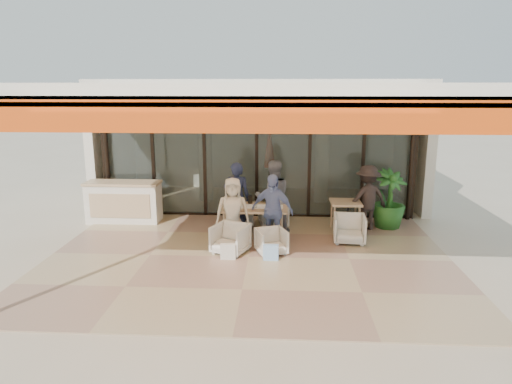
# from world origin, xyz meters

# --- Properties ---
(ground) EXTENTS (70.00, 70.00, 0.00)m
(ground) POSITION_xyz_m (0.00, 0.00, 0.00)
(ground) COLOR #C6B293
(ground) RESTS_ON ground
(terrace_floor) EXTENTS (8.00, 6.00, 0.01)m
(terrace_floor) POSITION_xyz_m (0.00, 0.00, 0.01)
(terrace_floor) COLOR tan
(terrace_floor) RESTS_ON ground
(terrace_structure) EXTENTS (8.00, 6.00, 3.40)m
(terrace_structure) POSITION_xyz_m (0.00, -0.26, 3.25)
(terrace_structure) COLOR silver
(terrace_structure) RESTS_ON ground
(glass_storefront) EXTENTS (8.08, 0.10, 3.20)m
(glass_storefront) POSITION_xyz_m (0.00, 3.00, 1.60)
(glass_storefront) COLOR #9EADA3
(glass_storefront) RESTS_ON ground
(interior_block) EXTENTS (9.05, 3.62, 3.52)m
(interior_block) POSITION_xyz_m (0.01, 5.31, 2.23)
(interior_block) COLOR silver
(interior_block) RESTS_ON ground
(host_counter) EXTENTS (1.85, 0.65, 1.04)m
(host_counter) POSITION_xyz_m (-3.30, 2.30, 0.53)
(host_counter) COLOR silver
(host_counter) RESTS_ON ground
(dining_table) EXTENTS (1.50, 0.90, 0.93)m
(dining_table) POSITION_xyz_m (0.02, 1.21, 0.69)
(dining_table) COLOR tan
(dining_table) RESTS_ON ground
(chair_far_left) EXTENTS (0.74, 0.70, 0.65)m
(chair_far_left) POSITION_xyz_m (-0.39, 2.16, 0.33)
(chair_far_left) COLOR silver
(chair_far_left) RESTS_ON ground
(chair_far_right) EXTENTS (0.78, 0.74, 0.67)m
(chair_far_right) POSITION_xyz_m (0.45, 2.16, 0.34)
(chair_far_right) COLOR silver
(chair_far_right) RESTS_ON ground
(chair_near_left) EXTENTS (0.83, 0.81, 0.67)m
(chair_near_left) POSITION_xyz_m (-0.39, 0.26, 0.34)
(chair_near_left) COLOR silver
(chair_near_left) RESTS_ON ground
(chair_near_right) EXTENTS (0.72, 0.70, 0.58)m
(chair_near_right) POSITION_xyz_m (0.45, 0.26, 0.29)
(chair_near_right) COLOR silver
(chair_near_right) RESTS_ON ground
(diner_navy) EXTENTS (0.62, 0.42, 1.67)m
(diner_navy) POSITION_xyz_m (-0.39, 1.66, 0.83)
(diner_navy) COLOR #171D34
(diner_navy) RESTS_ON ground
(diner_grey) EXTENTS (0.96, 0.82, 1.72)m
(diner_grey) POSITION_xyz_m (0.45, 1.66, 0.86)
(diner_grey) COLOR slate
(diner_grey) RESTS_ON ground
(diner_cream) EXTENTS (0.76, 0.53, 1.48)m
(diner_cream) POSITION_xyz_m (-0.39, 0.76, 0.74)
(diner_cream) COLOR beige
(diner_cream) RESTS_ON ground
(diner_periwinkle) EXTENTS (1.00, 0.66, 1.57)m
(diner_periwinkle) POSITION_xyz_m (0.45, 0.76, 0.79)
(diner_periwinkle) COLOR #7686C6
(diner_periwinkle) RESTS_ON ground
(tote_bag_cream) EXTENTS (0.30, 0.10, 0.34)m
(tote_bag_cream) POSITION_xyz_m (-0.39, -0.14, 0.17)
(tote_bag_cream) COLOR silver
(tote_bag_cream) RESTS_ON ground
(tote_bag_blue) EXTENTS (0.30, 0.10, 0.34)m
(tote_bag_blue) POSITION_xyz_m (0.45, -0.14, 0.17)
(tote_bag_blue) COLOR #99BFD8
(tote_bag_blue) RESTS_ON ground
(side_table) EXTENTS (0.70, 0.70, 0.74)m
(side_table) POSITION_xyz_m (2.14, 1.79, 0.64)
(side_table) COLOR tan
(side_table) RESTS_ON ground
(side_chair) EXTENTS (0.72, 0.68, 0.69)m
(side_chair) POSITION_xyz_m (2.14, 1.04, 0.35)
(side_chair) COLOR silver
(side_chair) RESTS_ON ground
(standing_woman) EXTENTS (1.16, 0.90, 1.57)m
(standing_woman) POSITION_xyz_m (2.66, 1.95, 0.79)
(standing_woman) COLOR black
(standing_woman) RESTS_ON ground
(potted_palm) EXTENTS (1.06, 1.06, 1.43)m
(potted_palm) POSITION_xyz_m (3.21, 2.18, 0.72)
(potted_palm) COLOR #1E5919
(potted_palm) RESTS_ON ground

